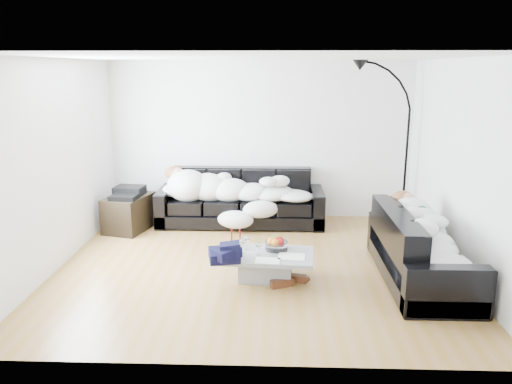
{
  "coord_description": "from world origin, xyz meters",
  "views": [
    {
      "loc": [
        0.23,
        -6.03,
        2.48
      ],
      "look_at": [
        0.0,
        0.3,
        0.9
      ],
      "focal_mm": 35.0,
      "sensor_mm": 36.0,
      "label": 1
    }
  ],
  "objects_px": {
    "sleeper_right": "(423,229)",
    "wine_glass_a": "(247,242)",
    "coffee_table": "(266,266)",
    "candle_left": "(232,238)",
    "stereo": "(128,192)",
    "sleeper_back": "(240,186)",
    "wine_glass_b": "(243,246)",
    "shoes": "(288,280)",
    "floor_lamp": "(406,156)",
    "fruit_bowl": "(276,243)",
    "sofa_back": "(241,198)",
    "wine_glass_c": "(258,249)",
    "candle_right": "(240,237)",
    "sofa_right": "(422,247)",
    "av_cabinet": "(129,213)"
  },
  "relations": [
    {
      "from": "sofa_right",
      "to": "floor_lamp",
      "type": "distance_m",
      "value": 2.26
    },
    {
      "from": "candle_left",
      "to": "stereo",
      "type": "relative_size",
      "value": 0.55
    },
    {
      "from": "fruit_bowl",
      "to": "wine_glass_b",
      "type": "distance_m",
      "value": 0.43
    },
    {
      "from": "sofa_right",
      "to": "sofa_back",
      "type": "bearing_deg",
      "value": 46.89
    },
    {
      "from": "coffee_table",
      "to": "shoes",
      "type": "xyz_separation_m",
      "value": [
        0.27,
        -0.14,
        -0.11
      ]
    },
    {
      "from": "coffee_table",
      "to": "candle_left",
      "type": "distance_m",
      "value": 0.55
    },
    {
      "from": "stereo",
      "to": "wine_glass_a",
      "type": "bearing_deg",
      "value": -35.0
    },
    {
      "from": "sofa_back",
      "to": "stereo",
      "type": "distance_m",
      "value": 1.78
    },
    {
      "from": "fruit_bowl",
      "to": "wine_glass_c",
      "type": "xyz_separation_m",
      "value": [
        -0.21,
        -0.18,
        -0.01
      ]
    },
    {
      "from": "sleeper_back",
      "to": "wine_glass_b",
      "type": "height_order",
      "value": "sleeper_back"
    },
    {
      "from": "coffee_table",
      "to": "sofa_back",
      "type": "bearing_deg",
      "value": 101.36
    },
    {
      "from": "sleeper_right",
      "to": "wine_glass_c",
      "type": "xyz_separation_m",
      "value": [
        -1.94,
        -0.11,
        -0.23
      ]
    },
    {
      "from": "sofa_right",
      "to": "coffee_table",
      "type": "height_order",
      "value": "sofa_right"
    },
    {
      "from": "candle_right",
      "to": "av_cabinet",
      "type": "relative_size",
      "value": 0.28
    },
    {
      "from": "sleeper_right",
      "to": "coffee_table",
      "type": "height_order",
      "value": "sleeper_right"
    },
    {
      "from": "sofa_back",
      "to": "av_cabinet",
      "type": "bearing_deg",
      "value": -167.51
    },
    {
      "from": "sofa_back",
      "to": "wine_glass_b",
      "type": "distance_m",
      "value": 2.23
    },
    {
      "from": "sleeper_back",
      "to": "shoes",
      "type": "height_order",
      "value": "sleeper_back"
    },
    {
      "from": "candle_right",
      "to": "stereo",
      "type": "xyz_separation_m",
      "value": [
        -1.85,
        1.57,
        0.17
      ]
    },
    {
      "from": "sleeper_right",
      "to": "wine_glass_c",
      "type": "height_order",
      "value": "sleeper_right"
    },
    {
      "from": "sofa_back",
      "to": "wine_glass_c",
      "type": "bearing_deg",
      "value": -80.96
    },
    {
      "from": "fruit_bowl",
      "to": "wine_glass_a",
      "type": "distance_m",
      "value": 0.36
    },
    {
      "from": "sleeper_back",
      "to": "wine_glass_c",
      "type": "xyz_separation_m",
      "value": [
        0.36,
        -2.22,
        -0.24
      ]
    },
    {
      "from": "coffee_table",
      "to": "floor_lamp",
      "type": "height_order",
      "value": "floor_lamp"
    },
    {
      "from": "sofa_back",
      "to": "coffee_table",
      "type": "distance_m",
      "value": 2.28
    },
    {
      "from": "wine_glass_c",
      "to": "stereo",
      "type": "bearing_deg",
      "value": 137.99
    },
    {
      "from": "shoes",
      "to": "candle_left",
      "type": "bearing_deg",
      "value": 142.58
    },
    {
      "from": "fruit_bowl",
      "to": "candle_right",
      "type": "distance_m",
      "value": 0.47
    },
    {
      "from": "sleeper_back",
      "to": "fruit_bowl",
      "type": "height_order",
      "value": "sleeper_back"
    },
    {
      "from": "sleeper_right",
      "to": "wine_glass_a",
      "type": "xyz_separation_m",
      "value": [
        -2.08,
        0.08,
        -0.22
      ]
    },
    {
      "from": "sofa_back",
      "to": "shoes",
      "type": "distance_m",
      "value": 2.49
    },
    {
      "from": "wine_glass_b",
      "to": "shoes",
      "type": "height_order",
      "value": "wine_glass_b"
    },
    {
      "from": "sleeper_back",
      "to": "shoes",
      "type": "bearing_deg",
      "value": -72.8
    },
    {
      "from": "sleeper_back",
      "to": "av_cabinet",
      "type": "height_order",
      "value": "sleeper_back"
    },
    {
      "from": "sofa_back",
      "to": "candle_left",
      "type": "bearing_deg",
      "value": -89.35
    },
    {
      "from": "fruit_bowl",
      "to": "av_cabinet",
      "type": "height_order",
      "value": "av_cabinet"
    },
    {
      "from": "sleeper_back",
      "to": "candle_left",
      "type": "distance_m",
      "value": 1.97
    },
    {
      "from": "wine_glass_c",
      "to": "shoes",
      "type": "height_order",
      "value": "wine_glass_c"
    },
    {
      "from": "sleeper_back",
      "to": "wine_glass_a",
      "type": "xyz_separation_m",
      "value": [
        0.21,
        -2.03,
        -0.23
      ]
    },
    {
      "from": "sleeper_right",
      "to": "fruit_bowl",
      "type": "height_order",
      "value": "sleeper_right"
    },
    {
      "from": "fruit_bowl",
      "to": "sofa_back",
      "type": "bearing_deg",
      "value": 105.42
    },
    {
      "from": "sofa_back",
      "to": "stereo",
      "type": "height_order",
      "value": "sofa_back"
    },
    {
      "from": "candle_left",
      "to": "wine_glass_c",
      "type": "bearing_deg",
      "value": -37.43
    },
    {
      "from": "wine_glass_a",
      "to": "candle_left",
      "type": "xyz_separation_m",
      "value": [
        -0.19,
        0.07,
        0.03
      ]
    },
    {
      "from": "sleeper_back",
      "to": "coffee_table",
      "type": "distance_m",
      "value": 2.27
    },
    {
      "from": "wine_glass_a",
      "to": "wine_glass_b",
      "type": "bearing_deg",
      "value": -106.71
    },
    {
      "from": "sofa_right",
      "to": "shoes",
      "type": "xyz_separation_m",
      "value": [
        -1.58,
        -0.2,
        -0.37
      ]
    },
    {
      "from": "sofa_right",
      "to": "candle_right",
      "type": "relative_size",
      "value": 9.43
    },
    {
      "from": "av_cabinet",
      "to": "fruit_bowl",
      "type": "bearing_deg",
      "value": -21.73
    },
    {
      "from": "floor_lamp",
      "to": "candle_right",
      "type": "bearing_deg",
      "value": -151.86
    }
  ]
}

